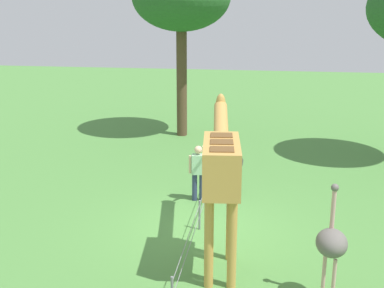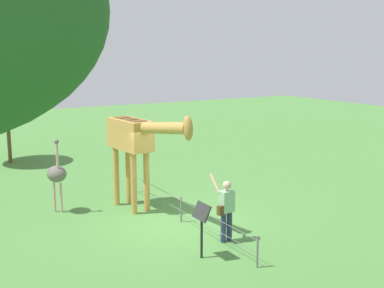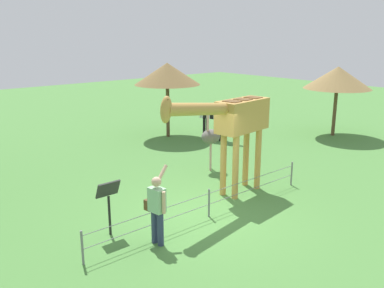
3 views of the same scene
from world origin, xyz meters
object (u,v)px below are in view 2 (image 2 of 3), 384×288
object	(u,v)px
ostrich	(57,174)
shade_hut_near	(6,102)
giraffe	(136,140)
info_sign	(202,219)
visitor	(226,207)

from	to	relation	value
ostrich	shade_hut_near	distance (m)	7.90
giraffe	info_sign	world-z (taller)	giraffe
giraffe	visitor	distance (m)	3.75
shade_hut_near	info_sign	xyz separation A→B (m)	(12.82, 1.90, -1.71)
giraffe	shade_hut_near	xyz separation A→B (m)	(-8.84, -2.05, 0.47)
giraffe	info_sign	bearing A→B (deg)	-2.16
info_sign	shade_hut_near	bearing A→B (deg)	-171.59
giraffe	visitor	size ratio (longest dim) A/B	2.33
visitor	shade_hut_near	size ratio (longest dim) A/B	0.55
visitor	giraffe	bearing A→B (deg)	-164.74
visitor	ostrich	size ratio (longest dim) A/B	0.77
ostrich	shade_hut_near	xyz separation A→B (m)	(-7.76, 0.06, 1.48)
giraffe	ostrich	xyz separation A→B (m)	(-1.09, -2.11, -1.01)
visitor	ostrich	distance (m)	5.42
ostrich	info_sign	size ratio (longest dim) A/B	1.70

